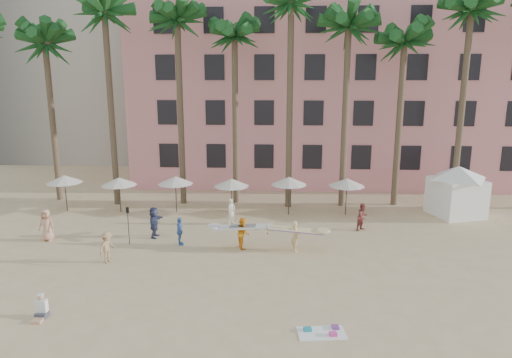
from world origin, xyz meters
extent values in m
plane|color=#D1B789|center=(0.00, 0.00, 0.00)|extent=(120.00, 120.00, 0.00)
cube|color=#DD8887|center=(7.00, 26.00, 8.00)|extent=(35.00, 14.00, 16.00)
cylinder|color=brown|center=(-15.00, 15.50, 6.00)|extent=(0.44, 0.44, 12.00)
cylinder|color=brown|center=(-10.00, 14.50, 7.00)|extent=(0.44, 0.44, 14.00)
cylinder|color=brown|center=(-5.00, 15.00, 6.75)|extent=(0.44, 0.44, 13.50)
cylinder|color=brown|center=(-1.00, 15.50, 6.25)|extent=(0.44, 0.44, 12.50)
cylinder|color=brown|center=(3.00, 14.50, 7.25)|extent=(0.44, 0.44, 14.50)
cylinder|color=brown|center=(7.00, 15.00, 6.50)|extent=(0.44, 0.44, 13.00)
cylinder|color=brown|center=(11.00, 15.50, 6.00)|extent=(0.44, 0.44, 12.00)
cylinder|color=brown|center=(15.00, 14.50, 7.00)|extent=(0.44, 0.44, 14.00)
cylinder|color=#332B23|center=(-13.00, 12.50, 1.25)|extent=(0.07, 0.07, 2.50)
cone|color=silver|center=(-13.00, 12.50, 2.35)|extent=(2.50, 2.50, 0.55)
cylinder|color=#332B23|center=(-9.00, 12.40, 1.20)|extent=(0.07, 0.07, 2.40)
cone|color=silver|center=(-9.00, 12.40, 2.25)|extent=(2.50, 2.50, 0.55)
cylinder|color=#332B23|center=(-5.00, 12.60, 1.25)|extent=(0.07, 0.07, 2.50)
cone|color=silver|center=(-5.00, 12.60, 2.35)|extent=(2.50, 2.50, 0.55)
cylinder|color=#332B23|center=(-1.00, 12.50, 1.20)|extent=(0.07, 0.07, 2.40)
cone|color=silver|center=(-1.00, 12.50, 2.25)|extent=(2.50, 2.50, 0.55)
cylinder|color=#332B23|center=(3.00, 12.40, 1.30)|extent=(0.07, 0.07, 2.60)
cone|color=silver|center=(3.00, 12.40, 2.45)|extent=(2.50, 2.50, 0.55)
cylinder|color=#332B23|center=(7.00, 12.60, 1.25)|extent=(0.07, 0.07, 2.50)
cone|color=silver|center=(7.00, 12.60, 2.35)|extent=(2.50, 2.50, 0.55)
cube|color=white|center=(14.63, 12.98, 1.30)|extent=(3.72, 3.72, 2.60)
cone|color=white|center=(14.63, 12.98, 3.05)|extent=(5.59, 5.59, 0.90)
cube|color=white|center=(4.07, -2.70, 0.01)|extent=(1.90, 1.20, 0.02)
cube|color=teal|center=(3.55, -2.56, 0.07)|extent=(0.33, 0.28, 0.10)
cube|color=#E74096|center=(4.49, -2.85, 0.08)|extent=(0.30, 0.25, 0.12)
cube|color=#7D3A8B|center=(4.63, -2.33, 0.06)|extent=(0.29, 0.33, 0.08)
imported|color=#DCB67C|center=(3.28, 5.63, 0.87)|extent=(0.49, 0.68, 1.74)
cube|color=beige|center=(3.28, 5.63, 1.22)|extent=(3.11, 0.82, 0.37)
imported|color=orange|center=(0.34, 5.95, 0.88)|extent=(0.91, 1.03, 1.77)
cube|color=silver|center=(0.34, 5.95, 1.24)|extent=(3.30, 0.87, 0.33)
imported|color=#4F77B9|center=(-3.31, 6.18, 0.82)|extent=(0.69, 1.04, 1.64)
imported|color=#333959|center=(-5.12, 7.36, 0.95)|extent=(0.65, 1.78, 1.89)
imported|color=tan|center=(-6.52, 3.45, 0.84)|extent=(0.99, 1.24, 1.68)
imported|color=silver|center=(-0.77, 10.11, 0.87)|extent=(0.71, 0.76, 1.75)
imported|color=brown|center=(7.62, 9.39, 0.87)|extent=(1.07, 1.06, 1.74)
imported|color=tan|center=(-11.32, 6.46, 0.95)|extent=(0.94, 0.62, 1.91)
cylinder|color=black|center=(-6.29, 6.15, 1.05)|extent=(0.04, 0.04, 2.10)
cube|color=black|center=(-6.29, 6.15, 2.05)|extent=(0.18, 0.03, 0.35)
cube|color=#3F3F4C|center=(-7.11, -2.17, 0.12)|extent=(0.43, 0.41, 0.23)
cube|color=tan|center=(-7.11, -2.51, 0.06)|extent=(0.39, 0.43, 0.12)
cube|color=white|center=(-7.11, -2.12, 0.48)|extent=(0.42, 0.25, 0.53)
sphere|color=tan|center=(-7.11, -2.12, 0.87)|extent=(0.23, 0.23, 0.23)
camera|label=1|loc=(2.48, -18.38, 9.53)|focal=32.00mm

